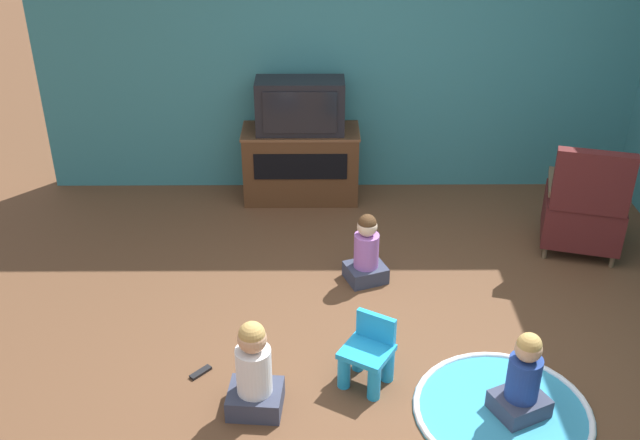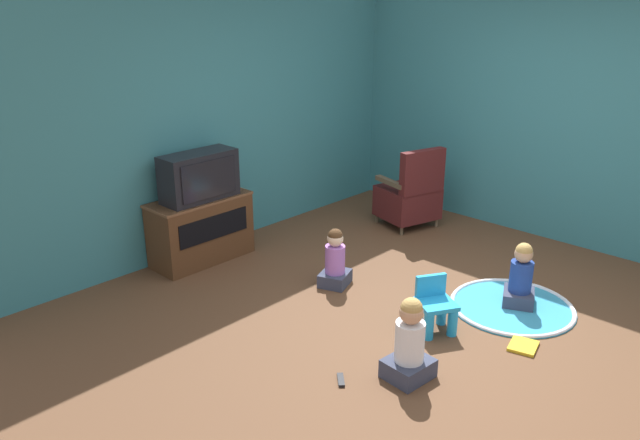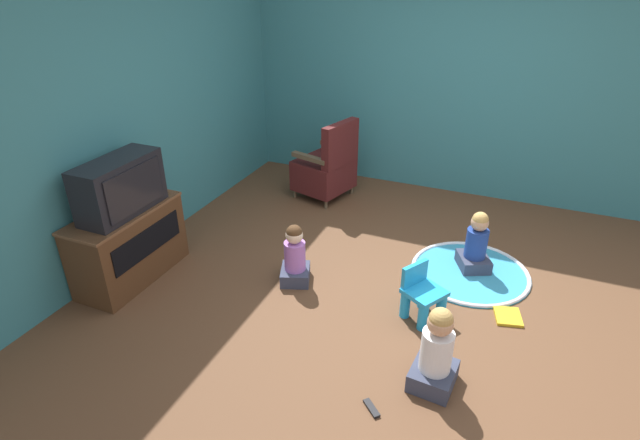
# 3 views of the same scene
# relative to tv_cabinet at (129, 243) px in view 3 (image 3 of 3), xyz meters

# --- Properties ---
(ground_plane) EXTENTS (30.00, 30.00, 0.00)m
(ground_plane) POSITION_rel_tv_cabinet_xyz_m (0.72, -2.27, -0.34)
(ground_plane) COLOR brown
(wall_back) EXTENTS (5.35, 0.12, 2.79)m
(wall_back) POSITION_rel_tv_cabinet_xyz_m (0.40, 0.30, 1.06)
(wall_back) COLOR teal
(wall_back) RESTS_ON ground_plane
(wall_right) EXTENTS (0.12, 5.63, 2.79)m
(wall_right) POSITION_rel_tv_cabinet_xyz_m (3.01, -2.45, 1.06)
(wall_right) COLOR teal
(wall_right) RESTS_ON ground_plane
(tv_cabinet) EXTENTS (1.02, 0.45, 0.65)m
(tv_cabinet) POSITION_rel_tv_cabinet_xyz_m (0.00, 0.00, 0.00)
(tv_cabinet) COLOR #4C2D19
(tv_cabinet) RESTS_ON ground_plane
(television) EXTENTS (0.75, 0.32, 0.46)m
(television) POSITION_rel_tv_cabinet_xyz_m (-0.00, -0.04, 0.54)
(television) COLOR black
(television) RESTS_ON tv_cabinet
(black_armchair) EXTENTS (0.71, 0.69, 0.93)m
(black_armchair) POSITION_rel_tv_cabinet_xyz_m (2.21, -0.94, 0.02)
(black_armchair) COLOR brown
(black_armchair) RESTS_ON ground_plane
(yellow_kid_chair) EXTENTS (0.38, 0.37, 0.44)m
(yellow_kid_chair) POSITION_rel_tv_cabinet_xyz_m (0.44, -2.47, -0.15)
(yellow_kid_chair) COLOR #1E99DB
(yellow_kid_chair) RESTS_ON ground_plane
(play_mat) EXTENTS (1.05, 1.05, 0.04)m
(play_mat) POSITION_rel_tv_cabinet_xyz_m (1.22, -2.75, -0.33)
(play_mat) COLOR teal
(play_mat) RESTS_ON ground_plane
(child_watching_left) EXTENTS (0.35, 0.33, 0.55)m
(child_watching_left) POSITION_rel_tv_cabinet_xyz_m (0.50, -1.35, -0.10)
(child_watching_left) COLOR #33384C
(child_watching_left) RESTS_ON ground_plane
(child_watching_center) EXTENTS (0.34, 0.30, 0.62)m
(child_watching_center) POSITION_rel_tv_cabinet_xyz_m (-0.23, -2.71, -0.07)
(child_watching_center) COLOR #33384C
(child_watching_center) RESTS_ON ground_plane
(child_watching_right) EXTENTS (0.37, 0.36, 0.57)m
(child_watching_right) POSITION_rel_tv_cabinet_xyz_m (1.31, -2.76, -0.09)
(child_watching_right) COLOR #33384C
(child_watching_right) RESTS_ON ground_plane
(book) EXTENTS (0.27, 0.25, 0.02)m
(book) POSITION_rel_tv_cabinet_xyz_m (0.69, -3.12, -0.33)
(book) COLOR gold
(book) RESTS_ON ground_plane
(remote_control) EXTENTS (0.13, 0.14, 0.02)m
(remote_control) POSITION_rel_tv_cabinet_xyz_m (-0.59, -2.40, -0.33)
(remote_control) COLOR black
(remote_control) RESTS_ON ground_plane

